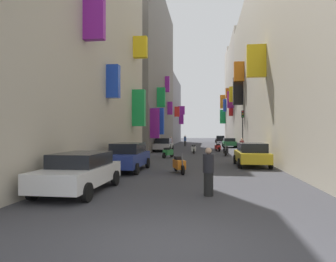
{
  "coord_description": "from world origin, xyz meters",
  "views": [
    {
      "loc": [
        0.77,
        -5.32,
        2.15
      ],
      "look_at": [
        -4.05,
        30.57,
        2.31
      ],
      "focal_mm": 30.32,
      "sensor_mm": 36.0,
      "label": 1
    }
  ],
  "objects_px": {
    "parked_car_blue": "(128,156)",
    "parked_car_yellow": "(252,154)",
    "parked_car_silver": "(164,144)",
    "parked_car_white": "(80,171)",
    "scooter_black": "(226,151)",
    "pedestrian_mid_street": "(242,148)",
    "parked_car_green": "(229,142)",
    "traffic_light_near_corner": "(243,124)",
    "pedestrian_crossing": "(171,143)",
    "pedestrian_near_right": "(208,172)",
    "parked_car_black": "(220,139)",
    "pedestrian_near_left": "(185,141)",
    "scooter_orange": "(179,164)",
    "scooter_red": "(218,147)",
    "scooter_white": "(194,149)",
    "scooter_green": "(168,152)"
  },
  "relations": [
    {
      "from": "parked_car_white",
      "to": "scooter_black",
      "type": "bearing_deg",
      "value": 69.28
    },
    {
      "from": "parked_car_yellow",
      "to": "parked_car_black",
      "type": "bearing_deg",
      "value": 89.97
    },
    {
      "from": "scooter_white",
      "to": "scooter_black",
      "type": "bearing_deg",
      "value": -38.35
    },
    {
      "from": "scooter_orange",
      "to": "scooter_black",
      "type": "xyz_separation_m",
      "value": [
        3.22,
        11.63,
        -0.0
      ]
    },
    {
      "from": "parked_car_green",
      "to": "parked_car_blue",
      "type": "distance_m",
      "value": 26.74
    },
    {
      "from": "parked_car_yellow",
      "to": "parked_car_silver",
      "type": "bearing_deg",
      "value": 119.58
    },
    {
      "from": "scooter_black",
      "to": "pedestrian_near_left",
      "type": "height_order",
      "value": "pedestrian_near_left"
    },
    {
      "from": "parked_car_yellow",
      "to": "pedestrian_crossing",
      "type": "xyz_separation_m",
      "value": [
        -7.46,
        18.59,
        0.01
      ]
    },
    {
      "from": "scooter_white",
      "to": "parked_car_yellow",
      "type": "bearing_deg",
      "value": -68.51
    },
    {
      "from": "parked_car_silver",
      "to": "scooter_red",
      "type": "bearing_deg",
      "value": 5.17
    },
    {
      "from": "parked_car_green",
      "to": "pedestrian_near_left",
      "type": "xyz_separation_m",
      "value": [
        -6.47,
        2.76,
        0.12
      ]
    },
    {
      "from": "parked_car_blue",
      "to": "parked_car_black",
      "type": "distance_m",
      "value": 44.1
    },
    {
      "from": "parked_car_white",
      "to": "pedestrian_near_left",
      "type": "relative_size",
      "value": 2.5
    },
    {
      "from": "scooter_red",
      "to": "pedestrian_mid_street",
      "type": "distance_m",
      "value": 7.28
    },
    {
      "from": "parked_car_white",
      "to": "parked_car_black",
      "type": "relative_size",
      "value": 1.04
    },
    {
      "from": "parked_car_green",
      "to": "scooter_green",
      "type": "relative_size",
      "value": 2.42
    },
    {
      "from": "parked_car_white",
      "to": "pedestrian_near_right",
      "type": "distance_m",
      "value": 4.62
    },
    {
      "from": "scooter_green",
      "to": "parked_car_green",
      "type": "bearing_deg",
      "value": 69.76
    },
    {
      "from": "parked_car_white",
      "to": "traffic_light_near_corner",
      "type": "relative_size",
      "value": 0.93
    },
    {
      "from": "parked_car_yellow",
      "to": "pedestrian_mid_street",
      "type": "relative_size",
      "value": 2.46
    },
    {
      "from": "parked_car_yellow",
      "to": "scooter_red",
      "type": "distance_m",
      "value": 14.16
    },
    {
      "from": "parked_car_green",
      "to": "scooter_orange",
      "type": "height_order",
      "value": "parked_car_green"
    },
    {
      "from": "scooter_black",
      "to": "pedestrian_mid_street",
      "type": "distance_m",
      "value": 1.69
    },
    {
      "from": "scooter_orange",
      "to": "scooter_black",
      "type": "distance_m",
      "value": 12.06
    },
    {
      "from": "scooter_red",
      "to": "pedestrian_near_right",
      "type": "distance_m",
      "value": 22.93
    },
    {
      "from": "parked_car_green",
      "to": "scooter_black",
      "type": "height_order",
      "value": "parked_car_green"
    },
    {
      "from": "scooter_green",
      "to": "scooter_orange",
      "type": "bearing_deg",
      "value": -78.56
    },
    {
      "from": "parked_car_green",
      "to": "pedestrian_mid_street",
      "type": "bearing_deg",
      "value": -90.5
    },
    {
      "from": "parked_car_yellow",
      "to": "pedestrian_crossing",
      "type": "height_order",
      "value": "pedestrian_crossing"
    },
    {
      "from": "traffic_light_near_corner",
      "to": "parked_car_yellow",
      "type": "bearing_deg",
      "value": -94.61
    },
    {
      "from": "parked_car_green",
      "to": "traffic_light_near_corner",
      "type": "bearing_deg",
      "value": -86.69
    },
    {
      "from": "parked_car_silver",
      "to": "parked_car_white",
      "type": "xyz_separation_m",
      "value": [
        0.27,
        -22.26,
        -0.03
      ]
    },
    {
      "from": "parked_car_blue",
      "to": "parked_car_yellow",
      "type": "xyz_separation_m",
      "value": [
        7.21,
        3.09,
        -0.03
      ]
    },
    {
      "from": "pedestrian_crossing",
      "to": "traffic_light_near_corner",
      "type": "relative_size",
      "value": 0.36
    },
    {
      "from": "parked_car_blue",
      "to": "pedestrian_near_left",
      "type": "xyz_separation_m",
      "value": [
        1.14,
        28.4,
        0.03
      ]
    },
    {
      "from": "parked_car_silver",
      "to": "parked_car_white",
      "type": "distance_m",
      "value": 22.26
    },
    {
      "from": "parked_car_silver",
      "to": "pedestrian_near_left",
      "type": "relative_size",
      "value": 2.52
    },
    {
      "from": "pedestrian_near_right",
      "to": "parked_car_black",
      "type": "bearing_deg",
      "value": 86.74
    },
    {
      "from": "pedestrian_near_right",
      "to": "pedestrian_mid_street",
      "type": "distance_m",
      "value": 16.14
    },
    {
      "from": "parked_car_green",
      "to": "scooter_orange",
      "type": "xyz_separation_m",
      "value": [
        -4.67,
        -26.14,
        -0.25
      ]
    },
    {
      "from": "parked_car_white",
      "to": "scooter_orange",
      "type": "relative_size",
      "value": 2.3
    },
    {
      "from": "parked_car_black",
      "to": "pedestrian_near_left",
      "type": "height_order",
      "value": "pedestrian_near_left"
    },
    {
      "from": "parked_car_blue",
      "to": "pedestrian_near_right",
      "type": "bearing_deg",
      "value": -52.34
    },
    {
      "from": "scooter_red",
      "to": "scooter_white",
      "type": "relative_size",
      "value": 1.0
    },
    {
      "from": "scooter_green",
      "to": "parked_car_silver",
      "type": "bearing_deg",
      "value": 101.04
    },
    {
      "from": "scooter_white",
      "to": "parked_car_blue",
      "type": "bearing_deg",
      "value": -102.83
    },
    {
      "from": "parked_car_green",
      "to": "parked_car_white",
      "type": "bearing_deg",
      "value": -104.0
    },
    {
      "from": "parked_car_white",
      "to": "scooter_green",
      "type": "distance_m",
      "value": 13.92
    },
    {
      "from": "pedestrian_crossing",
      "to": "pedestrian_near_right",
      "type": "relative_size",
      "value": 0.97
    },
    {
      "from": "parked_car_silver",
      "to": "pedestrian_near_left",
      "type": "bearing_deg",
      "value": 82.27
    }
  ]
}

